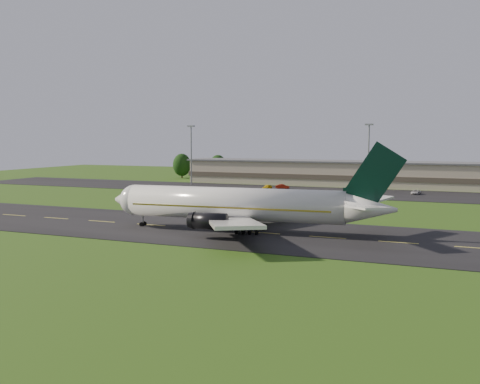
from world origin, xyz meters
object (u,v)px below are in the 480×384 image
at_px(airliner, 239,205).
at_px(light_mast_west, 191,148).
at_px(light_mast_centre, 369,149).
at_px(service_vehicle_a, 267,187).
at_px(terminal, 380,175).
at_px(service_vehicle_b, 283,186).
at_px(service_vehicle_c, 416,192).

bearing_deg(airliner, light_mast_west, 117.52).
distance_m(light_mast_west, light_mast_centre, 60.00).
height_order(airliner, light_mast_west, light_mast_west).
bearing_deg(light_mast_west, service_vehicle_a, -13.89).
relative_size(terminal, service_vehicle_b, 33.72).
relative_size(airliner, service_vehicle_b, 11.92).
relative_size(airliner, light_mast_west, 2.52).
height_order(airliner, service_vehicle_c, airliner).
xyz_separation_m(service_vehicle_a, service_vehicle_b, (3.67, 4.16, -0.05)).
distance_m(light_mast_centre, service_vehicle_a, 32.81).
relative_size(light_mast_west, service_vehicle_c, 4.52).
bearing_deg(service_vehicle_a, airliner, -68.58).
height_order(terminal, service_vehicle_a, terminal).
bearing_deg(airliner, terminal, 78.76).
bearing_deg(light_mast_centre, service_vehicle_c, -19.28).
distance_m(airliner, service_vehicle_a, 75.27).
height_order(light_mast_west, service_vehicle_b, light_mast_west).
height_order(airliner, service_vehicle_a, airliner).
xyz_separation_m(airliner, service_vehicle_a, (-20.16, 72.42, -3.80)).
bearing_deg(service_vehicle_c, light_mast_centre, 170.50).
xyz_separation_m(light_mast_centre, service_vehicle_a, (-29.64, -7.51, -11.88)).
xyz_separation_m(terminal, light_mast_west, (-61.40, -16.18, 8.75)).
bearing_deg(service_vehicle_a, light_mast_centre, 20.08).
bearing_deg(light_mast_west, service_vehicle_c, -3.86).
distance_m(airliner, light_mast_centre, 80.89).
bearing_deg(service_vehicle_a, light_mast_west, 171.97).
relative_size(light_mast_west, service_vehicle_b, 4.73).
xyz_separation_m(light_mast_centre, service_vehicle_c, (14.34, -5.02, -12.01)).
xyz_separation_m(terminal, service_vehicle_b, (-27.37, -19.53, -3.18)).
distance_m(light_mast_west, service_vehicle_b, 36.22).
height_order(airliner, service_vehicle_b, airliner).
bearing_deg(terminal, service_vehicle_b, -144.49).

